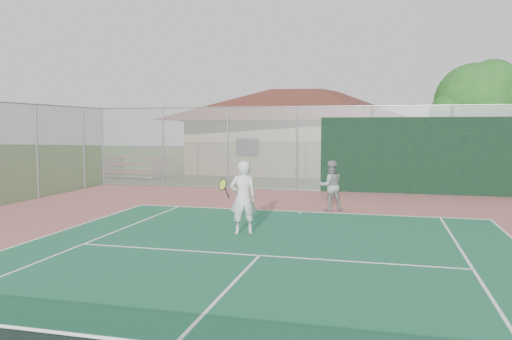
{
  "coord_description": "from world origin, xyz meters",
  "views": [
    {
      "loc": [
        2.41,
        -3.43,
        2.68
      ],
      "look_at": [
        -0.85,
        9.48,
        1.52
      ],
      "focal_mm": 35.0,
      "sensor_mm": 36.0,
      "label": 1
    }
  ],
  "objects_px": {
    "clubhouse": "(306,123)",
    "tree": "(477,105)",
    "bleachers": "(136,167)",
    "player_white_front": "(243,198)",
    "player_grey_back": "(331,186)"
  },
  "relations": [
    {
      "from": "clubhouse",
      "to": "tree",
      "type": "relative_size",
      "value": 2.53
    },
    {
      "from": "player_white_front",
      "to": "bleachers",
      "type": "bearing_deg",
      "value": -76.71
    },
    {
      "from": "bleachers",
      "to": "player_grey_back",
      "type": "xyz_separation_m",
      "value": [
        10.81,
        -7.73,
        0.21
      ]
    },
    {
      "from": "clubhouse",
      "to": "bleachers",
      "type": "distance_m",
      "value": 10.21
    },
    {
      "from": "player_white_front",
      "to": "player_grey_back",
      "type": "bearing_deg",
      "value": -138.38
    },
    {
      "from": "clubhouse",
      "to": "tree",
      "type": "xyz_separation_m",
      "value": [
        8.21,
        -7.09,
        0.66
      ]
    },
    {
      "from": "clubhouse",
      "to": "player_white_front",
      "type": "bearing_deg",
      "value": -83.27
    },
    {
      "from": "bleachers",
      "to": "player_grey_back",
      "type": "bearing_deg",
      "value": -25.83
    },
    {
      "from": "bleachers",
      "to": "player_white_front",
      "type": "height_order",
      "value": "player_white_front"
    },
    {
      "from": "clubhouse",
      "to": "tree",
      "type": "height_order",
      "value": "clubhouse"
    },
    {
      "from": "tree",
      "to": "clubhouse",
      "type": "bearing_deg",
      "value": 139.17
    },
    {
      "from": "player_grey_back",
      "to": "player_white_front",
      "type": "bearing_deg",
      "value": 44.32
    },
    {
      "from": "tree",
      "to": "player_white_front",
      "type": "height_order",
      "value": "tree"
    },
    {
      "from": "bleachers",
      "to": "tree",
      "type": "bearing_deg",
      "value": 5.79
    },
    {
      "from": "tree",
      "to": "player_grey_back",
      "type": "relative_size",
      "value": 3.41
    }
  ]
}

